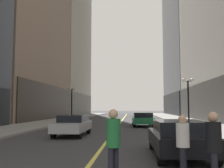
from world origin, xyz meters
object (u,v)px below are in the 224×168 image
object	(u,v)px
pedestrian_in_white_shirt	(183,141)
street_lamp_right_mid	(188,91)
car_black	(179,137)
car_green	(143,119)
street_lamp_left_far	(72,96)
pedestrian_in_green_parka	(113,140)
pedestrian_in_black_coat	(214,144)
car_silver	(73,124)

from	to	relation	value
pedestrian_in_white_shirt	street_lamp_right_mid	size ratio (longest dim) A/B	0.36
street_lamp_right_mid	car_black	bearing A→B (deg)	-103.35
car_green	street_lamp_left_far	size ratio (longest dim) A/B	1.05
street_lamp_left_far	street_lamp_right_mid	xyz separation A→B (m)	(12.80, -9.72, 0.00)
pedestrian_in_green_parka	pedestrian_in_white_shirt	bearing A→B (deg)	21.40
car_green	street_lamp_left_far	world-z (taller)	street_lamp_left_far
car_green	street_lamp_left_far	xyz separation A→B (m)	(-8.77, 8.27, 2.54)
pedestrian_in_green_parka	street_lamp_left_far	world-z (taller)	street_lamp_left_far
car_black	pedestrian_in_black_coat	xyz separation A→B (m)	(0.06, -3.97, 0.27)
car_black	pedestrian_in_green_parka	world-z (taller)	pedestrian_in_green_parka
pedestrian_in_black_coat	street_lamp_left_far	xyz separation A→B (m)	(-9.53, 27.72, 2.26)
street_lamp_right_mid	car_silver	bearing A→B (deg)	-140.70
car_green	pedestrian_in_white_shirt	world-z (taller)	pedestrian_in_white_shirt
pedestrian_in_white_shirt	pedestrian_in_green_parka	bearing A→B (deg)	-158.60
car_green	pedestrian_in_black_coat	xyz separation A→B (m)	(0.76, -19.45, 0.27)
pedestrian_in_white_shirt	street_lamp_right_mid	world-z (taller)	street_lamp_right_mid
car_silver	pedestrian_in_black_coat	distance (m)	12.13
car_black	street_lamp_right_mid	distance (m)	14.64
street_lamp_left_far	car_green	bearing A→B (deg)	-43.32
street_lamp_left_far	pedestrian_in_white_shirt	bearing A→B (deg)	-71.25
pedestrian_in_black_coat	street_lamp_right_mid	xyz separation A→B (m)	(3.27, 18.00, 2.26)
car_silver	pedestrian_in_white_shirt	world-z (taller)	pedestrian_in_white_shirt
pedestrian_in_white_shirt	pedestrian_in_green_parka	size ratio (longest dim) A/B	0.91
car_silver	car_green	xyz separation A→B (m)	(4.80, 8.68, 0.00)
car_black	street_lamp_right_mid	world-z (taller)	street_lamp_right_mid
pedestrian_in_white_shirt	street_lamp_right_mid	bearing A→B (deg)	77.55
car_silver	street_lamp_left_far	size ratio (longest dim) A/B	0.99
pedestrian_in_green_parka	street_lamp_left_far	bearing A→B (deg)	104.92
car_black	street_lamp_right_mid	size ratio (longest dim) A/B	1.04
car_green	car_black	bearing A→B (deg)	-87.41
car_silver	car_green	size ratio (longest dim) A/B	0.95
car_green	pedestrian_in_green_parka	xyz separation A→B (m)	(-1.48, -19.10, 0.31)
street_lamp_right_mid	pedestrian_in_white_shirt	bearing A→B (deg)	-102.45
pedestrian_in_black_coat	street_lamp_right_mid	distance (m)	18.44
street_lamp_right_mid	pedestrian_in_green_parka	bearing A→B (deg)	-107.33
car_green	car_silver	bearing A→B (deg)	-118.96
car_silver	street_lamp_left_far	world-z (taller)	street_lamp_left_far
pedestrian_in_white_shirt	car_black	bearing A→B (deg)	81.92
car_black	pedestrian_in_green_parka	xyz separation A→B (m)	(-2.18, -3.62, 0.31)
car_silver	pedestrian_in_black_coat	xyz separation A→B (m)	(5.56, -10.78, 0.28)
pedestrian_in_black_coat	car_black	bearing A→B (deg)	90.82
pedestrian_in_white_shirt	pedestrian_in_green_parka	world-z (taller)	pedestrian_in_green_parka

